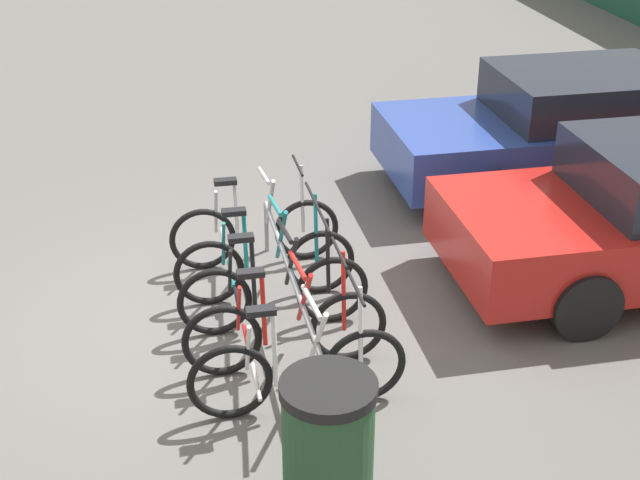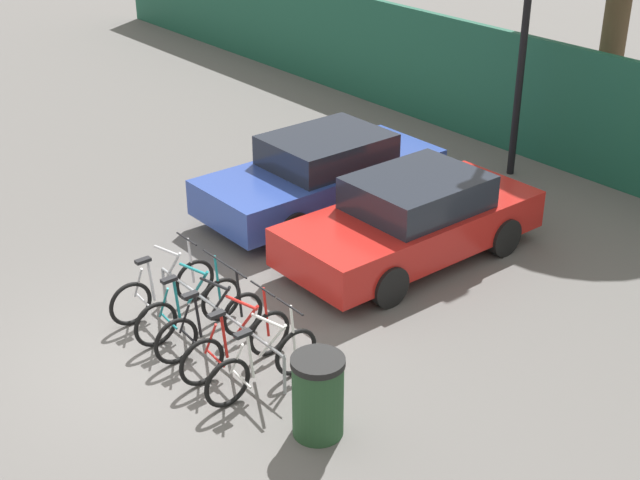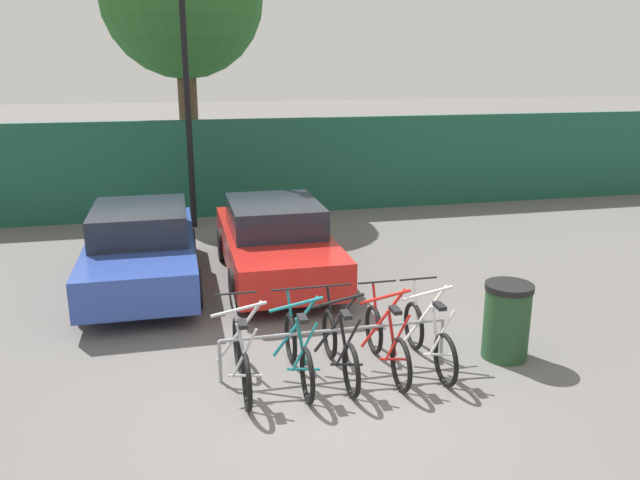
% 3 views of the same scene
% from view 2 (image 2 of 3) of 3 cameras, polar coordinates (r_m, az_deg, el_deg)
% --- Properties ---
extents(ground_plane, '(120.00, 120.00, 0.00)m').
position_cam_2_polar(ground_plane, '(12.16, -9.62, -7.26)').
color(ground_plane, '#605E5B').
extents(hoarding_wall, '(36.00, 0.16, 2.46)m').
position_cam_2_polar(hoarding_wall, '(17.69, 17.73, 7.33)').
color(hoarding_wall, '#19513D').
rests_on(hoarding_wall, ground).
extents(bike_rack, '(2.96, 0.04, 0.57)m').
position_cam_2_polar(bike_rack, '(12.04, -6.52, -4.73)').
color(bike_rack, gray).
rests_on(bike_rack, ground).
extents(bicycle_silver, '(0.68, 1.71, 1.05)m').
position_cam_2_polar(bicycle_silver, '(12.93, -10.00, -3.11)').
color(bicycle_silver, black).
rests_on(bicycle_silver, ground).
extents(bicycle_teal, '(0.68, 1.71, 1.05)m').
position_cam_2_polar(bicycle_teal, '(12.40, -8.37, -4.37)').
color(bicycle_teal, black).
rests_on(bicycle_teal, ground).
extents(bicycle_black, '(0.68, 1.71, 1.05)m').
position_cam_2_polar(bicycle_black, '(12.01, -7.04, -5.38)').
color(bicycle_black, black).
rests_on(bicycle_black, ground).
extents(bicycle_red, '(0.68, 1.71, 1.05)m').
position_cam_2_polar(bicycle_red, '(11.57, -5.37, -6.66)').
color(bicycle_red, black).
rests_on(bicycle_red, ground).
extents(bicycle_white, '(0.68, 1.71, 1.05)m').
position_cam_2_polar(bicycle_white, '(11.17, -3.69, -7.92)').
color(bicycle_white, black).
rests_on(bicycle_white, ground).
extents(car_blue, '(1.91, 4.47, 1.40)m').
position_cam_2_polar(car_blue, '(15.79, 0.18, 4.26)').
color(car_blue, '#2D479E').
rests_on(car_blue, ground).
extents(car_red, '(1.91, 4.38, 1.40)m').
position_cam_2_polar(car_red, '(14.14, 5.94, 1.32)').
color(car_red, red).
rests_on(car_red, ground).
extents(trash_bin, '(0.63, 0.63, 1.03)m').
position_cam_2_polar(trash_bin, '(10.38, -0.14, -9.95)').
color(trash_bin, '#234728').
rests_on(trash_bin, ground).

